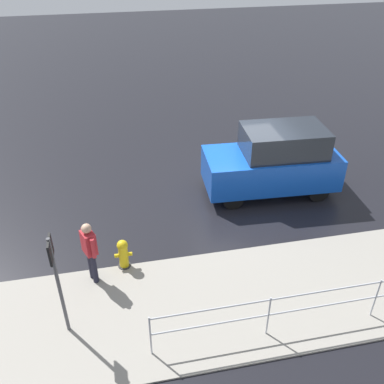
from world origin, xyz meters
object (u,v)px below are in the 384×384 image
(moving_hatchback, at_px, (274,161))
(fire_hydrant, at_px, (123,254))
(sign_post, at_px, (56,273))
(pedestrian, at_px, (90,249))

(moving_hatchback, bearing_deg, fire_hydrant, 28.51)
(sign_post, bearing_deg, moving_hatchback, -144.68)
(moving_hatchback, xyz_separation_m, sign_post, (5.89, 4.18, 0.55))
(moving_hatchback, height_order, sign_post, sign_post)
(moving_hatchback, bearing_deg, sign_post, 35.32)
(pedestrian, bearing_deg, moving_hatchback, -152.15)
(fire_hydrant, xyz_separation_m, sign_post, (1.25, 1.65, 1.18))
(moving_hatchback, xyz_separation_m, pedestrian, (5.36, 2.83, -0.07))
(moving_hatchback, distance_m, sign_post, 7.24)
(moving_hatchback, relative_size, pedestrian, 2.46)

